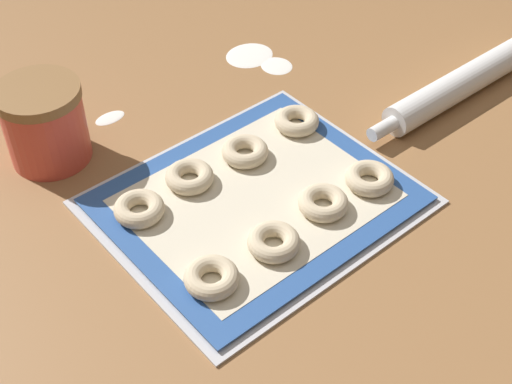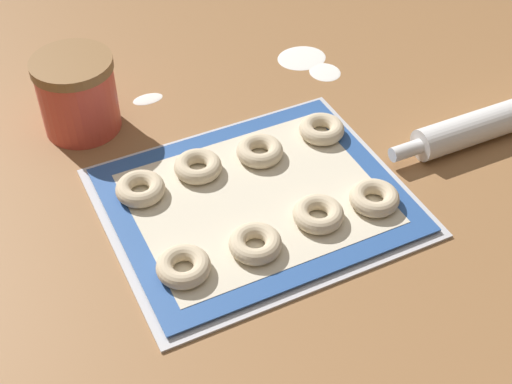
{
  "view_description": "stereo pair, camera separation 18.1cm",
  "coord_description": "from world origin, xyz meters",
  "px_view_note": "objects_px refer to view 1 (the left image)",
  "views": [
    {
      "loc": [
        -0.46,
        -0.54,
        0.72
      ],
      "look_at": [
        0.02,
        0.01,
        0.02
      ],
      "focal_mm": 50.0,
      "sensor_mm": 36.0,
      "label": 1
    },
    {
      "loc": [
        -0.3,
        -0.64,
        0.72
      ],
      "look_at": [
        0.02,
        0.01,
        0.02
      ],
      "focal_mm": 50.0,
      "sensor_mm": 36.0,
      "label": 2
    }
  ],
  "objects_px": {
    "rolling_pin": "(470,78)",
    "baking_tray": "(256,201)",
    "bagel_front_far_right": "(369,178)",
    "bagel_back_mid_left": "(190,177)",
    "bagel_front_far_left": "(212,278)",
    "bagel_back_mid_right": "(245,151)",
    "bagel_back_far_right": "(297,121)",
    "bagel_back_far_left": "(139,209)",
    "flour_canister": "(45,123)",
    "bagel_front_mid_right": "(323,203)",
    "bagel_front_mid_left": "(274,242)"
  },
  "relations": [
    {
      "from": "bagel_front_far_right",
      "to": "bagel_back_mid_left",
      "type": "xyz_separation_m",
      "value": [
        -0.2,
        0.17,
        0.0
      ]
    },
    {
      "from": "flour_canister",
      "to": "rolling_pin",
      "type": "relative_size",
      "value": 0.26
    },
    {
      "from": "bagel_front_far_left",
      "to": "bagel_back_far_right",
      "type": "height_order",
      "value": "same"
    },
    {
      "from": "baking_tray",
      "to": "bagel_front_far_right",
      "type": "distance_m",
      "value": 0.17
    },
    {
      "from": "baking_tray",
      "to": "bagel_back_mid_right",
      "type": "height_order",
      "value": "bagel_back_mid_right"
    },
    {
      "from": "bagel_back_mid_right",
      "to": "rolling_pin",
      "type": "height_order",
      "value": "rolling_pin"
    },
    {
      "from": "bagel_back_far_left",
      "to": "flour_canister",
      "type": "relative_size",
      "value": 0.56
    },
    {
      "from": "bagel_back_mid_left",
      "to": "bagel_front_far_right",
      "type": "bearing_deg",
      "value": -41.07
    },
    {
      "from": "flour_canister",
      "to": "rolling_pin",
      "type": "xyz_separation_m",
      "value": [
        0.63,
        -0.31,
        -0.04
      ]
    },
    {
      "from": "bagel_front_far_right",
      "to": "bagel_back_far_left",
      "type": "xyz_separation_m",
      "value": [
        -0.29,
        0.16,
        0.0
      ]
    },
    {
      "from": "flour_canister",
      "to": "bagel_back_mid_right",
      "type": "bearing_deg",
      "value": -43.4
    },
    {
      "from": "baking_tray",
      "to": "bagel_front_mid_left",
      "type": "bearing_deg",
      "value": -116.65
    },
    {
      "from": "rolling_pin",
      "to": "flour_canister",
      "type": "bearing_deg",
      "value": 154.0
    },
    {
      "from": "bagel_front_far_left",
      "to": "bagel_back_mid_left",
      "type": "xyz_separation_m",
      "value": [
        0.09,
        0.17,
        0.0
      ]
    },
    {
      "from": "bagel_front_mid_right",
      "to": "bagel_front_far_right",
      "type": "height_order",
      "value": "same"
    },
    {
      "from": "bagel_front_far_right",
      "to": "bagel_front_far_left",
      "type": "bearing_deg",
      "value": 179.86
    },
    {
      "from": "bagel_front_far_right",
      "to": "bagel_back_far_right",
      "type": "relative_size",
      "value": 1.0
    },
    {
      "from": "bagel_back_far_right",
      "to": "rolling_pin",
      "type": "distance_m",
      "value": 0.32
    },
    {
      "from": "bagel_back_far_left",
      "to": "bagel_back_mid_left",
      "type": "relative_size",
      "value": 1.0
    },
    {
      "from": "bagel_front_mid_left",
      "to": "bagel_back_far_right",
      "type": "bearing_deg",
      "value": 40.66
    },
    {
      "from": "baking_tray",
      "to": "flour_canister",
      "type": "height_order",
      "value": "flour_canister"
    },
    {
      "from": "bagel_front_mid_right",
      "to": "bagel_back_mid_right",
      "type": "height_order",
      "value": "same"
    },
    {
      "from": "baking_tray",
      "to": "bagel_front_far_left",
      "type": "height_order",
      "value": "bagel_front_far_left"
    },
    {
      "from": "bagel_front_far_right",
      "to": "bagel_back_mid_right",
      "type": "xyz_separation_m",
      "value": [
        -0.1,
        0.16,
        0.0
      ]
    },
    {
      "from": "flour_canister",
      "to": "rolling_pin",
      "type": "distance_m",
      "value": 0.7
    },
    {
      "from": "bagel_back_mid_right",
      "to": "bagel_back_far_right",
      "type": "height_order",
      "value": "same"
    },
    {
      "from": "bagel_back_mid_left",
      "to": "flour_canister",
      "type": "bearing_deg",
      "value": 121.18
    },
    {
      "from": "rolling_pin",
      "to": "baking_tray",
      "type": "bearing_deg",
      "value": 177.07
    },
    {
      "from": "bagel_front_far_left",
      "to": "bagel_back_far_right",
      "type": "distance_m",
      "value": 0.34
    },
    {
      "from": "bagel_back_far_right",
      "to": "bagel_front_mid_right",
      "type": "bearing_deg",
      "value": -121.4
    },
    {
      "from": "baking_tray",
      "to": "bagel_front_far_left",
      "type": "bearing_deg",
      "value": -149.92
    },
    {
      "from": "bagel_front_far_left",
      "to": "bagel_front_mid_right",
      "type": "height_order",
      "value": "same"
    },
    {
      "from": "baking_tray",
      "to": "bagel_back_far_left",
      "type": "relative_size",
      "value": 5.99
    },
    {
      "from": "bagel_front_far_right",
      "to": "bagel_back_far_right",
      "type": "bearing_deg",
      "value": 86.06
    },
    {
      "from": "bagel_front_far_left",
      "to": "bagel_front_mid_left",
      "type": "distance_m",
      "value": 0.1
    },
    {
      "from": "bagel_back_mid_right",
      "to": "rolling_pin",
      "type": "distance_m",
      "value": 0.43
    },
    {
      "from": "baking_tray",
      "to": "rolling_pin",
      "type": "height_order",
      "value": "rolling_pin"
    },
    {
      "from": "bagel_front_far_left",
      "to": "bagel_front_mid_right",
      "type": "distance_m",
      "value": 0.2
    },
    {
      "from": "bagel_front_mid_right",
      "to": "bagel_back_far_left",
      "type": "distance_m",
      "value": 0.26
    },
    {
      "from": "bagel_front_mid_left",
      "to": "bagel_back_far_right",
      "type": "height_order",
      "value": "same"
    },
    {
      "from": "bagel_front_mid_left",
      "to": "bagel_front_far_right",
      "type": "xyz_separation_m",
      "value": [
        0.19,
        0.0,
        0.0
      ]
    },
    {
      "from": "bagel_front_far_left",
      "to": "flour_canister",
      "type": "relative_size",
      "value": 0.56
    },
    {
      "from": "bagel_back_far_left",
      "to": "flour_canister",
      "type": "bearing_deg",
      "value": 97.37
    },
    {
      "from": "bagel_front_mid_left",
      "to": "bagel_back_mid_right",
      "type": "distance_m",
      "value": 0.19
    },
    {
      "from": "bagel_back_far_left",
      "to": "bagel_back_mid_right",
      "type": "xyz_separation_m",
      "value": [
        0.19,
        -0.0,
        0.0
      ]
    },
    {
      "from": "bagel_front_far_left",
      "to": "rolling_pin",
      "type": "xyz_separation_m",
      "value": [
        0.6,
        0.06,
        0.0
      ]
    },
    {
      "from": "bagel_front_far_left",
      "to": "bagel_front_far_right",
      "type": "xyz_separation_m",
      "value": [
        0.29,
        -0.0,
        0.0
      ]
    },
    {
      "from": "bagel_back_far_left",
      "to": "flour_canister",
      "type": "distance_m",
      "value": 0.21
    },
    {
      "from": "bagel_back_mid_right",
      "to": "bagel_back_far_right",
      "type": "distance_m",
      "value": 0.11
    },
    {
      "from": "bagel_front_far_left",
      "to": "bagel_back_mid_left",
      "type": "height_order",
      "value": "same"
    }
  ]
}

